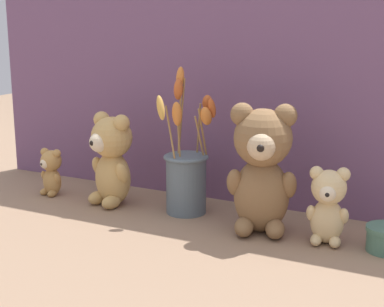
# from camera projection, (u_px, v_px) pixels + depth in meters

# --- Properties ---
(ground_plane) EXTENTS (4.00, 4.00, 0.00)m
(ground_plane) POSITION_uv_depth(u_px,v_px,m) (188.00, 218.00, 1.37)
(ground_plane) COLOR #8E7056
(backdrop_wall) EXTENTS (1.35, 0.02, 0.59)m
(backdrop_wall) POSITION_uv_depth(u_px,v_px,m) (219.00, 84.00, 1.45)
(backdrop_wall) COLOR #704C70
(backdrop_wall) RESTS_ON ground
(teddy_bear_large) EXTENTS (0.16, 0.14, 0.28)m
(teddy_bear_large) POSITION_uv_depth(u_px,v_px,m) (262.00, 166.00, 1.25)
(teddy_bear_large) COLOR olive
(teddy_bear_large) RESTS_ON ground
(teddy_bear_medium) EXTENTS (0.13, 0.12, 0.23)m
(teddy_bear_medium) POSITION_uv_depth(u_px,v_px,m) (111.00, 157.00, 1.44)
(teddy_bear_medium) COLOR tan
(teddy_bear_medium) RESTS_ON ground
(teddy_bear_small) EXTENTS (0.09, 0.08, 0.16)m
(teddy_bear_small) POSITION_uv_depth(u_px,v_px,m) (328.00, 204.00, 1.20)
(teddy_bear_small) COLOR #DBBC84
(teddy_bear_small) RESTS_ON ground
(teddy_bear_tiny) EXTENTS (0.07, 0.06, 0.12)m
(teddy_bear_tiny) POSITION_uv_depth(u_px,v_px,m) (51.00, 171.00, 1.53)
(teddy_bear_tiny) COLOR tan
(teddy_bear_tiny) RESTS_ON ground
(flower_vase) EXTENTS (0.13, 0.12, 0.35)m
(flower_vase) POSITION_uv_depth(u_px,v_px,m) (186.00, 174.00, 1.39)
(flower_vase) COLOR slate
(flower_vase) RESTS_ON ground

